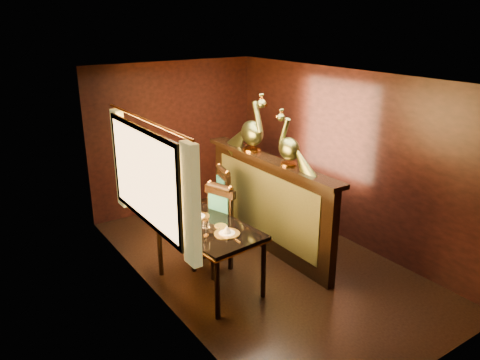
{
  "coord_description": "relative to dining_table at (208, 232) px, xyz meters",
  "views": [
    {
      "loc": [
        -3.42,
        -4.5,
        3.19
      ],
      "look_at": [
        -0.1,
        0.38,
        1.11
      ],
      "focal_mm": 35.0,
      "sensor_mm": 36.0,
      "label": 1
    }
  ],
  "objects": [
    {
      "name": "chair_left",
      "position": [
        0.32,
        0.32,
        -0.11
      ],
      "size": [
        0.54,
        0.55,
        1.18
      ],
      "rotation": [
        0.0,
        0.0,
        0.31
      ],
      "color": "black",
      "rests_on": "ground"
    },
    {
      "name": "peacock_right",
      "position": [
        1.19,
        0.78,
        1.06
      ],
      "size": [
        0.27,
        0.71,
        0.85
      ],
      "primitive_type": null,
      "color": "#194D3A",
      "rests_on": "partition"
    },
    {
      "name": "ground",
      "position": [
        0.87,
        0.08,
        -0.73
      ],
      "size": [
        5.0,
        5.0,
        0.0
      ],
      "primitive_type": "plane",
      "color": "black",
      "rests_on": "ground"
    },
    {
      "name": "dining_table",
      "position": [
        0.0,
        0.0,
        0.0
      ],
      "size": [
        0.95,
        1.43,
        1.0
      ],
      "rotation": [
        0.0,
        0.0,
        0.1
      ],
      "color": "black",
      "rests_on": "ground"
    },
    {
      "name": "chair_right",
      "position": [
        0.68,
        0.87,
        -0.11
      ],
      "size": [
        0.52,
        0.53,
        1.19
      ],
      "rotation": [
        0.0,
        0.0,
        -0.24
      ],
      "color": "black",
      "rests_on": "ground"
    },
    {
      "name": "room_shell",
      "position": [
        0.78,
        0.1,
        0.86
      ],
      "size": [
        3.04,
        5.04,
        2.52
      ],
      "color": "black",
      "rests_on": "ground"
    },
    {
      "name": "peacock_left",
      "position": [
        1.19,
        -0.03,
        0.99
      ],
      "size": [
        0.22,
        0.6,
        0.71
      ],
      "primitive_type": null,
      "color": "#194D3A",
      "rests_on": "partition"
    },
    {
      "name": "partition",
      "position": [
        1.19,
        0.38,
        -0.01
      ],
      "size": [
        0.26,
        2.7,
        1.36
      ],
      "color": "black",
      "rests_on": "ground"
    }
  ]
}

